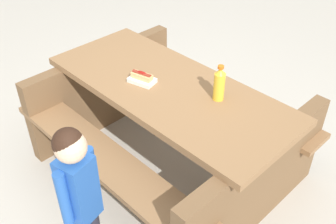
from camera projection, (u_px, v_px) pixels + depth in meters
name	position (u px, v px, depth m)	size (l,w,h in m)	color
ground_plane	(168.00, 165.00, 3.11)	(30.00, 30.00, 0.00)	#B7B2A8
picnic_table	(168.00, 121.00, 2.84)	(2.10, 1.82, 0.75)	olive
soda_bottle	(219.00, 84.00, 2.46)	(0.07, 0.07, 0.24)	yellow
hotdog_tray	(142.00, 78.00, 2.67)	(0.21, 0.18, 0.08)	white
child_in_coat	(79.00, 189.00, 2.01)	(0.21, 0.24, 1.06)	#262633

